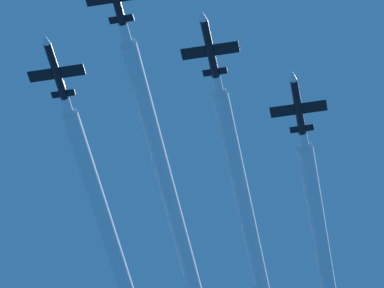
# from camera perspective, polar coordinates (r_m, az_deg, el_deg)

# --- Properties ---
(jet_left_wingman) EXTENTS (8.15, 11.87, 2.85)m
(jet_left_wingman) POSITION_cam_1_polar(r_m,az_deg,el_deg) (179.94, 0.76, 4.34)
(jet_left_wingman) COLOR black
(jet_right_wingman) EXTENTS (8.15, 11.87, 2.85)m
(jet_right_wingman) POSITION_cam_1_polar(r_m,az_deg,el_deg) (184.02, -6.04, 3.32)
(jet_right_wingman) COLOR black
(jet_outer_left) EXTENTS (8.15, 11.87, 2.85)m
(jet_outer_left) POSITION_cam_1_polar(r_m,az_deg,el_deg) (185.13, 4.67, 1.76)
(jet_outer_left) COLOR black
(smoke_trail_lead) EXTENTS (2.48, 92.58, 2.48)m
(smoke_trail_lead) POSITION_cam_1_polar(r_m,az_deg,el_deg) (209.42, -0.35, -4.70)
(smoke_trail_lead) COLOR white
(smoke_trail_left_wingman) EXTENTS (2.48, 83.11, 2.48)m
(smoke_trail_left_wingman) POSITION_cam_1_polar(r_m,az_deg,el_deg) (211.61, 2.94, -5.61)
(smoke_trail_left_wingman) COLOR white
(smoke_trail_right_wingman) EXTENTS (2.48, 80.17, 2.48)m
(smoke_trail_right_wingman) POSITION_cam_1_polar(r_m,az_deg,el_deg) (214.12, -3.00, -6.05)
(smoke_trail_right_wingman) COLOR white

